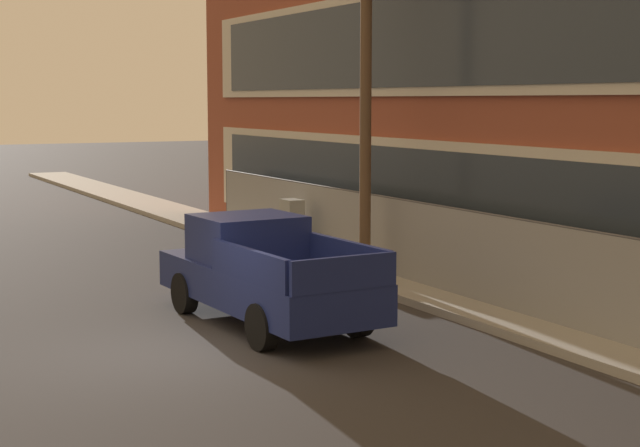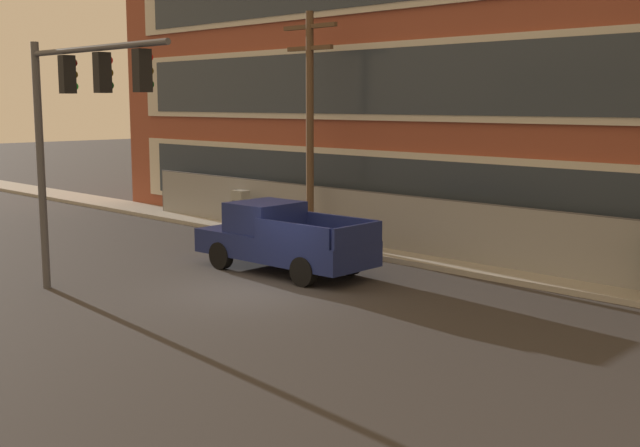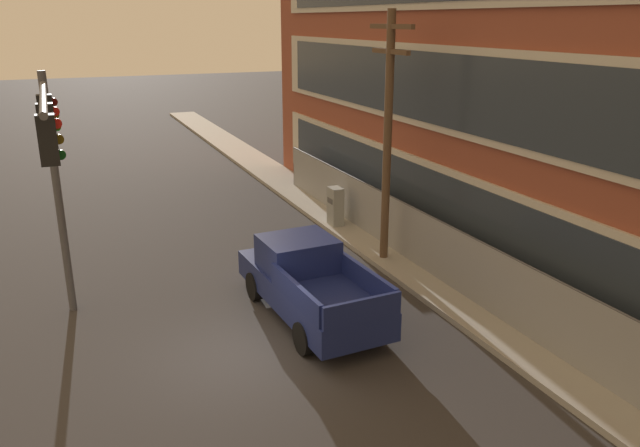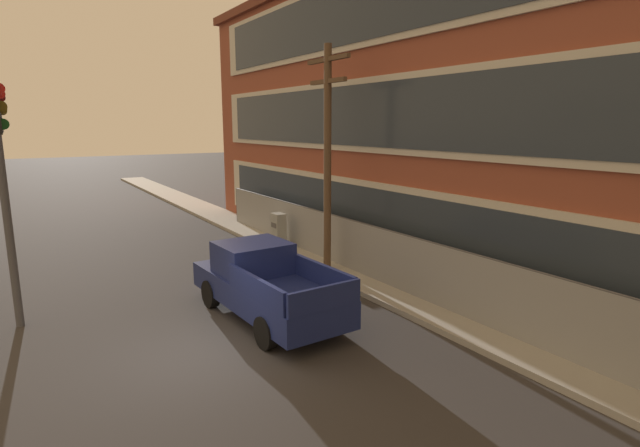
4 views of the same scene
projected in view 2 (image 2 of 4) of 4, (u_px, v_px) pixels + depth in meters
ground_plane at (248, 293)px, 20.47m from camera, size 160.00×160.00×0.00m
sidewalk_building_side at (411, 256)px, 25.07m from camera, size 80.00×2.01×0.16m
brick_mill_building at (634, 80)px, 26.18m from camera, size 43.75×11.85×11.07m
chain_link_fence at (475, 235)px, 23.45m from camera, size 32.34×0.06×1.95m
traffic_signal_mast at (74, 110)px, 19.07m from camera, size 5.99×0.43×6.34m
pickup_truck_navy at (281, 239)px, 22.98m from camera, size 5.69×2.35×1.97m
utility_pole_near_corner at (310, 117)px, 26.91m from camera, size 2.42×0.26×7.81m
electrical_cabinet at (241, 211)px, 29.99m from camera, size 0.63×0.46×1.59m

